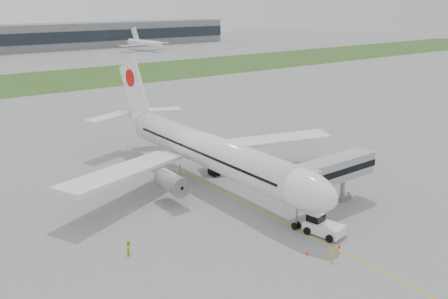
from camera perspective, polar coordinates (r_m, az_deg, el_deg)
ground at (r=73.76m, az=-0.00°, el=-4.97°), size 600.00×600.00×0.00m
apron_markings at (r=70.12m, az=2.45°, el=-6.19°), size 70.00×70.00×0.04m
grass_strip at (r=181.71m, az=-23.40°, el=6.84°), size 600.00×50.00×0.02m
airliner at (r=75.63m, az=-2.20°, el=0.12°), size 48.13×53.95×17.88m
pushback_tug at (r=62.34m, az=11.13°, el=-8.50°), size 3.89×5.05×2.36m
jet_bridge at (r=68.25m, az=11.90°, el=-2.54°), size 15.19×4.65×7.03m
safety_cone_left at (r=57.63m, az=9.45°, el=-11.56°), size 0.37×0.37×0.51m
safety_cone_right at (r=59.74m, az=13.04°, el=-10.69°), size 0.38×0.38×0.53m
ground_crew_near at (r=56.52m, az=12.21°, el=-11.74°), size 0.65×0.65×1.52m
ground_crew_far at (r=57.76m, az=-10.76°, el=-10.90°), size 1.03×1.02×1.67m
distant_aircraft_right at (r=281.03m, az=-9.03°, el=11.10°), size 34.56×31.48×11.84m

